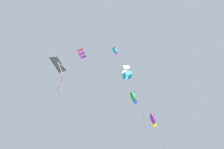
{
  "coord_description": "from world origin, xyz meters",
  "views": [
    {
      "loc": [
        -3.16,
        -17.31,
        16.23
      ],
      "look_at": [
        -0.78,
        2.54,
        31.64
      ],
      "focal_mm": 29.35,
      "sensor_mm": 36.0,
      "label": 1
    }
  ],
  "objects_px": {
    "kite_diamond_upper_right": "(58,65)",
    "kite_fish_far_centre": "(115,50)",
    "kite_fish_near_right": "(133,96)",
    "kite_box_highest": "(82,54)",
    "kite_box_near_left": "(127,73)",
    "kite_fish_low_drifter": "(153,118)"
  },
  "relations": [
    {
      "from": "kite_box_highest",
      "to": "kite_fish_near_right",
      "type": "relative_size",
      "value": 0.95
    },
    {
      "from": "kite_diamond_upper_right",
      "to": "kite_fish_low_drifter",
      "type": "xyz_separation_m",
      "value": [
        12.39,
        9.79,
        -0.59
      ]
    },
    {
      "from": "kite_box_highest",
      "to": "kite_box_near_left",
      "type": "height_order",
      "value": "kite_box_highest"
    },
    {
      "from": "kite_box_highest",
      "to": "kite_fish_low_drifter",
      "type": "height_order",
      "value": "kite_box_highest"
    },
    {
      "from": "kite_diamond_upper_right",
      "to": "kite_box_highest",
      "type": "bearing_deg",
      "value": -170.13
    },
    {
      "from": "kite_diamond_upper_right",
      "to": "kite_fish_near_right",
      "type": "relative_size",
      "value": 0.59
    },
    {
      "from": "kite_fish_low_drifter",
      "to": "kite_box_highest",
      "type": "bearing_deg",
      "value": -77.23
    },
    {
      "from": "kite_box_highest",
      "to": "kite_box_near_left",
      "type": "xyz_separation_m",
      "value": [
        6.16,
        -7.84,
        -9.87
      ]
    },
    {
      "from": "kite_fish_near_right",
      "to": "kite_diamond_upper_right",
      "type": "bearing_deg",
      "value": -34.31
    },
    {
      "from": "kite_fish_far_centre",
      "to": "kite_fish_near_right",
      "type": "bearing_deg",
      "value": 48.3
    },
    {
      "from": "kite_diamond_upper_right",
      "to": "kite_fish_far_centre",
      "type": "distance_m",
      "value": 14.24
    },
    {
      "from": "kite_diamond_upper_right",
      "to": "kite_fish_near_right",
      "type": "bearing_deg",
      "value": 138.38
    },
    {
      "from": "kite_fish_far_centre",
      "to": "kite_fish_near_right",
      "type": "height_order",
      "value": "kite_fish_far_centre"
    },
    {
      "from": "kite_fish_low_drifter",
      "to": "kite_box_near_left",
      "type": "bearing_deg",
      "value": -20.34
    },
    {
      "from": "kite_diamond_upper_right",
      "to": "kite_fish_far_centre",
      "type": "relative_size",
      "value": 0.71
    },
    {
      "from": "kite_fish_low_drifter",
      "to": "kite_fish_near_right",
      "type": "distance_m",
      "value": 5.77
    },
    {
      "from": "kite_fish_near_right",
      "to": "kite_fish_low_drifter",
      "type": "bearing_deg",
      "value": 162.28
    },
    {
      "from": "kite_box_highest",
      "to": "kite_box_near_left",
      "type": "relative_size",
      "value": 0.84
    },
    {
      "from": "kite_box_highest",
      "to": "kite_diamond_upper_right",
      "type": "height_order",
      "value": "kite_box_highest"
    },
    {
      "from": "kite_box_highest",
      "to": "kite_box_near_left",
      "type": "bearing_deg",
      "value": 61.39
    },
    {
      "from": "kite_box_highest",
      "to": "kite_box_near_left",
      "type": "distance_m",
      "value": 14.03
    },
    {
      "from": "kite_box_near_left",
      "to": "kite_fish_far_centre",
      "type": "distance_m",
      "value": 10.35
    }
  ]
}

